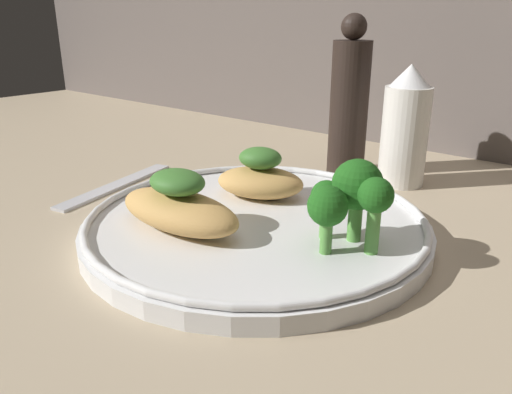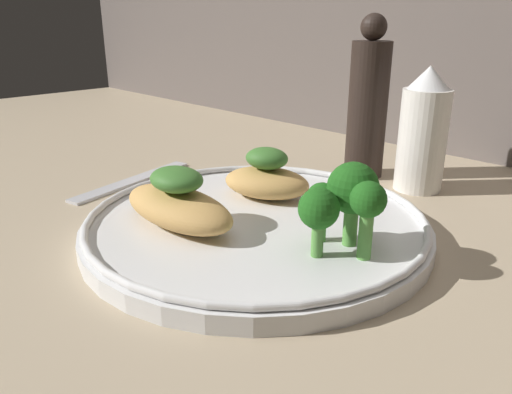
{
  "view_description": "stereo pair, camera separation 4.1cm",
  "coord_description": "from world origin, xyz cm",
  "views": [
    {
      "loc": [
        24.47,
        -29.67,
        17.6
      ],
      "look_at": [
        0.0,
        0.0,
        3.4
      ],
      "focal_mm": 35.0,
      "sensor_mm": 36.0,
      "label": 1
    },
    {
      "loc": [
        27.49,
        -26.9,
        17.6
      ],
      "look_at": [
        0.0,
        0.0,
        3.4
      ],
      "focal_mm": 35.0,
      "sensor_mm": 36.0,
      "label": 2
    }
  ],
  "objects": [
    {
      "name": "pepper_grinder",
      "position": [
        -3.28,
        20.49,
        8.08
      ],
      "size": [
        4.32,
        4.32,
        17.66
      ],
      "color": "black",
      "rests_on": "ground_plane"
    },
    {
      "name": "sauce_bottle",
      "position": [
        3.57,
        20.49,
        6.13
      ],
      "size": [
        4.91,
        4.91,
        12.81
      ],
      "color": "white",
      "rests_on": "ground_plane"
    },
    {
      "name": "plate",
      "position": [
        0.0,
        0.0,
        0.99
      ],
      "size": [
        28.69,
        28.69,
        2.0
      ],
      "color": "white",
      "rests_on": "ground_plane"
    },
    {
      "name": "grilled_meat_front",
      "position": [
        -3.55,
        -5.29,
        3.27
      ],
      "size": [
        11.79,
        5.6,
        4.87
      ],
      "color": "tan",
      "rests_on": "plate"
    },
    {
      "name": "broccoli_bunch",
      "position": [
        8.23,
        0.61,
        5.29
      ],
      "size": [
        6.45,
        6.55,
        6.34
      ],
      "color": "#569942",
      "rests_on": "plate"
    },
    {
      "name": "grilled_meat_middle",
      "position": [
        -3.28,
        4.59,
        3.19
      ],
      "size": [
        9.57,
        7.97,
        4.73
      ],
      "color": "tan",
      "rests_on": "plate"
    },
    {
      "name": "ground_plane",
      "position": [
        0.0,
        0.0,
        -0.5
      ],
      "size": [
        180.0,
        180.0,
        1.0
      ],
      "primitive_type": "cube",
      "color": "tan"
    },
    {
      "name": "fork",
      "position": [
        -19.52,
        -0.47,
        0.3
      ],
      "size": [
        5.27,
        16.3,
        0.6
      ],
      "color": "silver",
      "rests_on": "ground_plane"
    }
  ]
}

